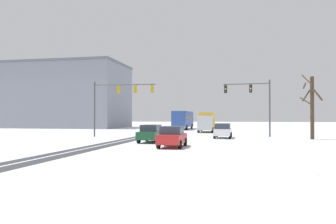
{
  "coord_description": "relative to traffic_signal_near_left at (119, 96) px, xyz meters",
  "views": [
    {
      "loc": [
        6.27,
        -7.87,
        2.33
      ],
      "look_at": [
        0.0,
        22.62,
        2.8
      ],
      "focal_mm": 35.15,
      "sensor_mm": 36.0,
      "label": 1
    }
  ],
  "objects": [
    {
      "name": "traffic_signal_near_left",
      "position": [
        0.0,
        0.0,
        0.0
      ],
      "size": [
        7.37,
        0.8,
        6.5
      ],
      "color": "#47474C",
      "rests_on": "ground"
    },
    {
      "name": "bus_oncoming",
      "position": [
        3.65,
        24.97,
        -2.84
      ],
      "size": [
        2.68,
        11.0,
        3.38
      ],
      "color": "#284793",
      "rests_on": "ground"
    },
    {
      "name": "sidewalk_kerb_right",
      "position": [
        18.49,
        -13.98,
        -4.77
      ],
      "size": [
        4.0,
        35.54,
        0.12
      ],
      "primitive_type": "cube",
      "color": "white",
      "rests_on": "ground"
    },
    {
      "name": "car_white_lead",
      "position": [
        11.98,
        0.28,
        -4.02
      ],
      "size": [
        1.94,
        4.15,
        1.62
      ],
      "color": "silver",
      "rests_on": "ground"
    },
    {
      "name": "car_red_third",
      "position": [
        8.57,
        -11.55,
        -4.02
      ],
      "size": [
        1.84,
        4.1,
        1.62
      ],
      "color": "red",
      "rests_on": "ground"
    },
    {
      "name": "box_truck_delivery",
      "position": [
        8.99,
        14.27,
        -3.2
      ],
      "size": [
        2.35,
        7.42,
        3.02
      ],
      "color": "#B7BABF",
      "rests_on": "ground"
    },
    {
      "name": "bare_tree_sidewalk_far",
      "position": [
        21.13,
        0.14,
        -1.27
      ],
      "size": [
        2.2,
        2.13,
        6.82
      ],
      "color": "#423023",
      "rests_on": "ground"
    },
    {
      "name": "office_building_far_left_block",
      "position": [
        -22.85,
        30.17,
        2.15
      ],
      "size": [
        24.8,
        15.7,
        13.95
      ],
      "color": "gray",
      "rests_on": "ground"
    },
    {
      "name": "car_dark_green_second",
      "position": [
        5.76,
        -7.18,
        -4.02
      ],
      "size": [
        1.89,
        4.13,
        1.62
      ],
      "color": "#194C2D",
      "rests_on": "ground"
    },
    {
      "name": "wheel_track_left_lane",
      "position": [
        2.0,
        -12.36,
        -4.83
      ],
      "size": [
        0.83,
        35.54,
        0.01
      ],
      "primitive_type": "cube",
      "color": "#38383D",
      "rests_on": "ground"
    },
    {
      "name": "wheel_track_right_lane",
      "position": [
        3.2,
        -12.36,
        -4.83
      ],
      "size": [
        1.1,
        35.54,
        0.01
      ],
      "primitive_type": "cube",
      "color": "#38383D",
      "rests_on": "ground"
    },
    {
      "name": "traffic_signal_near_right",
      "position": [
        15.32,
        1.91,
        -0.23
      ],
      "size": [
        5.21,
        0.61,
        6.5
      ],
      "color": "#47474C",
      "rests_on": "ground"
    },
    {
      "name": "ground_plane",
      "position": [
        7.07,
        -28.52,
        -4.83
      ],
      "size": [
        300.0,
        300.0,
        0.0
      ],
      "primitive_type": "plane",
      "color": "silver"
    }
  ]
}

